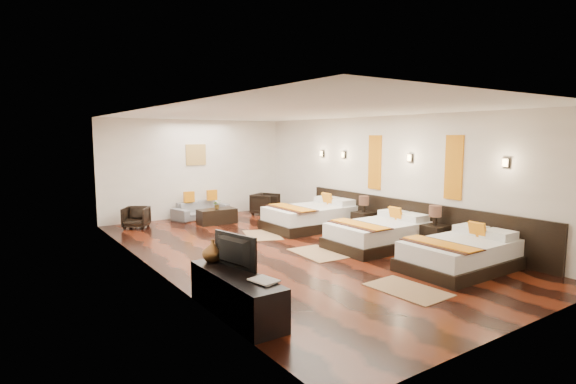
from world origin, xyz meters
TOP-DOWN VIEW (x-y plane):
  - floor at (0.00, 0.00)m, footprint 5.50×9.50m
  - ceiling at (0.00, 0.00)m, footprint 5.50×9.50m
  - back_wall at (0.00, 4.75)m, footprint 5.50×0.01m
  - left_wall at (-2.75, 0.00)m, footprint 0.01×9.50m
  - right_wall at (2.75, 0.00)m, footprint 0.01×9.50m
  - headboard_panel at (2.71, -0.80)m, footprint 0.08×6.60m
  - bed_near at (1.70, -2.85)m, footprint 2.09×1.31m
  - bed_mid at (1.70, -0.91)m, footprint 2.14×1.35m
  - bed_far at (1.70, 1.45)m, footprint 2.29×1.44m
  - nightstand_a at (2.45, -1.71)m, footprint 0.47×0.47m
  - nightstand_b at (2.45, 0.35)m, footprint 0.45×0.45m
  - jute_mat_near at (0.09, -3.06)m, footprint 0.80×1.23m
  - jute_mat_mid at (0.29, -0.60)m, footprint 0.82×1.24m
  - jute_mat_far at (0.24, 1.46)m, footprint 1.09×1.38m
  - tv_console at (-2.50, -2.42)m, footprint 0.50×1.80m
  - tv at (-2.45, -2.18)m, footprint 0.29×0.82m
  - book at (-2.50, -2.94)m, footprint 0.32×0.39m
  - figurine at (-2.50, -1.74)m, footprint 0.39×0.39m
  - sofa at (-0.02, 4.42)m, footprint 1.78×1.08m
  - armchair_left at (-1.96, 4.01)m, footprint 0.82×0.82m
  - armchair_right at (1.78, 3.83)m, footprint 0.94×0.95m
  - coffee_table at (-0.02, 3.37)m, footprint 1.02×0.54m
  - table_plant at (-0.01, 3.36)m, footprint 0.22×0.19m
  - orange_panel_a at (2.73, -1.90)m, footprint 0.04×0.40m
  - orange_panel_b at (2.73, 0.30)m, footprint 0.04×0.40m
  - sconce_near at (2.70, -3.00)m, footprint 0.07×0.12m
  - sconce_mid at (2.70, -0.80)m, footprint 0.07×0.12m
  - sconce_far at (2.70, 1.40)m, footprint 0.07×0.12m
  - sconce_lounge at (2.70, 2.30)m, footprint 0.07×0.12m
  - gold_artwork at (0.00, 4.73)m, footprint 0.60×0.04m

SIDE VIEW (x-z plane):
  - floor at x=0.00m, z-range -0.01..0.01m
  - jute_mat_near at x=0.09m, z-range 0.00..0.01m
  - jute_mat_mid at x=0.29m, z-range 0.00..0.01m
  - jute_mat_far at x=0.24m, z-range 0.00..0.01m
  - coffee_table at x=-0.02m, z-range 0.00..0.40m
  - sofa at x=-0.02m, z-range 0.00..0.49m
  - armchair_left at x=-1.96m, z-range 0.00..0.54m
  - bed_near at x=1.70m, z-range -0.13..0.67m
  - tv_console at x=-2.50m, z-range 0.00..0.55m
  - bed_mid at x=1.70m, z-range -0.13..0.69m
  - bed_far at x=1.70m, z-range -0.14..0.74m
  - nightstand_b at x=2.45m, z-range -0.13..0.76m
  - armchair_right at x=1.78m, z-range 0.00..0.64m
  - nightstand_a at x=2.45m, z-range -0.14..0.79m
  - headboard_panel at x=2.71m, z-range 0.00..0.90m
  - table_plant at x=-0.01m, z-range 0.40..0.64m
  - book at x=-2.50m, z-range 0.55..0.58m
  - figurine at x=-2.50m, z-range 0.55..0.87m
  - tv at x=-2.45m, z-range 0.55..1.02m
  - back_wall at x=0.00m, z-range 0.00..2.80m
  - left_wall at x=-2.75m, z-range 0.00..2.80m
  - right_wall at x=2.75m, z-range 0.00..2.80m
  - orange_panel_a at x=2.73m, z-range 1.05..2.35m
  - orange_panel_b at x=2.73m, z-range 1.05..2.35m
  - gold_artwork at x=0.00m, z-range 1.50..2.10m
  - sconce_near at x=2.70m, z-range 1.76..1.94m
  - sconce_mid at x=2.70m, z-range 1.76..1.94m
  - sconce_far at x=2.70m, z-range 1.76..1.94m
  - sconce_lounge at x=2.70m, z-range 1.76..1.94m
  - ceiling at x=0.00m, z-range 2.79..2.80m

